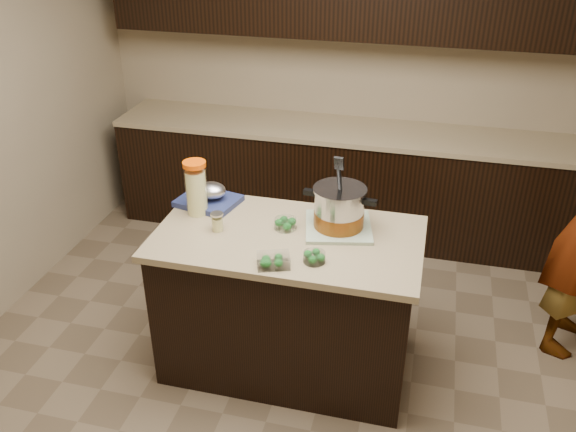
{
  "coord_description": "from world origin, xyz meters",
  "views": [
    {
      "loc": [
        0.69,
        -2.77,
        2.6
      ],
      "look_at": [
        0.0,
        0.0,
        1.02
      ],
      "focal_mm": 38.0,
      "sensor_mm": 36.0,
      "label": 1
    }
  ],
  "objects": [
    {
      "name": "room_shell",
      "position": [
        0.0,
        0.0,
        1.71
      ],
      "size": [
        4.04,
        4.04,
        2.72
      ],
      "color": "tan",
      "rests_on": "ground"
    },
    {
      "name": "stock_pot",
      "position": [
        0.25,
        0.14,
        1.02
      ],
      "size": [
        0.41,
        0.32,
        0.41
      ],
      "rotation": [
        0.0,
        0.0,
        -0.11
      ],
      "color": "#B7B7BC",
      "rests_on": "dish_towel"
    },
    {
      "name": "broccoli_tub_right",
      "position": [
        0.19,
        -0.22,
        0.92
      ],
      "size": [
        0.15,
        0.15,
        0.05
      ],
      "rotation": [
        0.0,
        0.0,
        -0.36
      ],
      "color": "silver",
      "rests_on": "island"
    },
    {
      "name": "broccoli_tub_rect",
      "position": [
        0.0,
        -0.3,
        0.93
      ],
      "size": [
        0.19,
        0.17,
        0.06
      ],
      "rotation": [
        0.0,
        0.0,
        0.35
      ],
      "color": "silver",
      "rests_on": "island"
    },
    {
      "name": "back_cabinets",
      "position": [
        0.0,
        1.74,
        0.94
      ],
      "size": [
        3.6,
        0.63,
        2.33
      ],
      "color": "black",
      "rests_on": "ground"
    },
    {
      "name": "island",
      "position": [
        0.0,
        0.0,
        0.45
      ],
      "size": [
        1.46,
        0.81,
        0.9
      ],
      "color": "black",
      "rests_on": "ground"
    },
    {
      "name": "blue_tray",
      "position": [
        -0.54,
        0.25,
        0.94
      ],
      "size": [
        0.39,
        0.34,
        0.13
      ],
      "rotation": [
        0.0,
        0.0,
        -0.22
      ],
      "color": "navy",
      "rests_on": "island"
    },
    {
      "name": "mason_jar",
      "position": [
        -0.39,
        -0.04,
        0.95
      ],
      "size": [
        0.08,
        0.08,
        0.11
      ],
      "rotation": [
        0.0,
        0.0,
        -0.21
      ],
      "color": "#DBD586",
      "rests_on": "island"
    },
    {
      "name": "ground_plane",
      "position": [
        0.0,
        0.0,
        0.0
      ],
      "size": [
        4.0,
        4.0,
        0.0
      ],
      "primitive_type": "plane",
      "color": "brown",
      "rests_on": "ground"
    },
    {
      "name": "broccoli_tub_left",
      "position": [
        -0.03,
        0.07,
        0.93
      ],
      "size": [
        0.14,
        0.14,
        0.06
      ],
      "rotation": [
        0.0,
        0.0,
        0.19
      ],
      "color": "silver",
      "rests_on": "island"
    },
    {
      "name": "dish_towel",
      "position": [
        0.25,
        0.14,
        0.91
      ],
      "size": [
        0.43,
        0.43,
        0.02
      ],
      "primitive_type": "cube",
      "rotation": [
        0.0,
        0.0,
        0.21
      ],
      "color": "#64865A",
      "rests_on": "island"
    },
    {
      "name": "lemonade_pitcher",
      "position": [
        -0.57,
        0.12,
        1.05
      ],
      "size": [
        0.14,
        0.14,
        0.32
      ],
      "rotation": [
        0.0,
        0.0,
        -0.04
      ],
      "color": "#DBD586",
      "rests_on": "island"
    }
  ]
}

